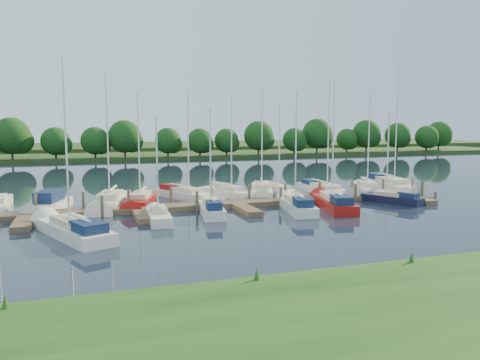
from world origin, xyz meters
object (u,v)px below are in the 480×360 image
object	(u,v)px
sailboat_n_5	(230,194)
sailboat_s_2	(211,210)
dock	(238,205)
motorboat	(49,206)

from	to	relation	value
sailboat_n_5	sailboat_s_2	xyz separation A→B (m)	(-3.99, -7.99, 0.07)
dock	motorboat	bearing A→B (deg)	166.39
dock	motorboat	xyz separation A→B (m)	(-14.74, 3.57, 0.19)
dock	motorboat	distance (m)	15.16
motorboat	sailboat_n_5	bearing A→B (deg)	-154.18
motorboat	dock	bearing A→B (deg)	-175.68
motorboat	sailboat_n_5	xyz separation A→B (m)	(15.86, 2.20, -0.12)
sailboat_n_5	motorboat	bearing A→B (deg)	-16.90
motorboat	sailboat_s_2	bearing A→B (deg)	171.90
motorboat	sailboat_s_2	xyz separation A→B (m)	(11.87, -5.80, -0.05)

